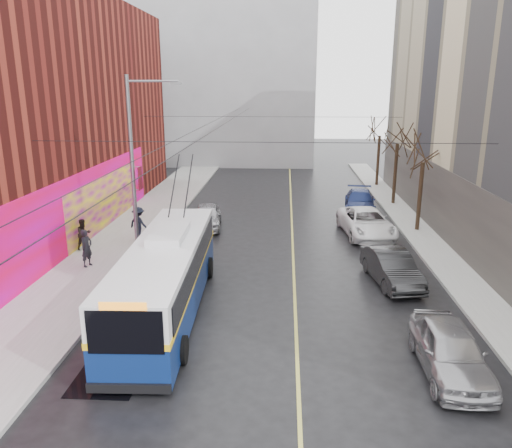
{
  "coord_description": "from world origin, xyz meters",
  "views": [
    {
      "loc": [
        1.01,
        -13.34,
        8.53
      ],
      "look_at": [
        -0.22,
        7.62,
        2.67
      ],
      "focal_mm": 35.0,
      "sensor_mm": 36.0,
      "label": 1
    }
  ],
  "objects_px": {
    "trolleybus": "(166,276)",
    "parked_car_d": "(360,201)",
    "pedestrian_c": "(139,223)",
    "streetlight_pole": "(135,165)",
    "pedestrian_b": "(84,234)",
    "tree_far": "(380,126)",
    "parked_car_b": "(392,267)",
    "pedestrian_a": "(87,248)",
    "parked_car_c": "(366,223)",
    "tree_near": "(424,149)",
    "tree_mid": "(398,133)",
    "parked_car_a": "(450,350)",
    "following_car": "(207,216)"
  },
  "relations": [
    {
      "from": "parked_car_c",
      "to": "pedestrian_c",
      "type": "bearing_deg",
      "value": -177.25
    },
    {
      "from": "tree_mid",
      "to": "parked_car_d",
      "type": "relative_size",
      "value": 1.33
    },
    {
      "from": "pedestrian_a",
      "to": "following_car",
      "type": "bearing_deg",
      "value": -10.29
    },
    {
      "from": "trolleybus",
      "to": "parked_car_a",
      "type": "bearing_deg",
      "value": -23.17
    },
    {
      "from": "parked_car_a",
      "to": "parked_car_d",
      "type": "xyz_separation_m",
      "value": [
        0.14,
        20.3,
        -0.03
      ]
    },
    {
      "from": "streetlight_pole",
      "to": "pedestrian_c",
      "type": "relative_size",
      "value": 4.79
    },
    {
      "from": "parked_car_a",
      "to": "parked_car_b",
      "type": "height_order",
      "value": "parked_car_a"
    },
    {
      "from": "tree_near",
      "to": "parked_car_a",
      "type": "relative_size",
      "value": 1.43
    },
    {
      "from": "parked_car_b",
      "to": "pedestrian_a",
      "type": "xyz_separation_m",
      "value": [
        -14.16,
        0.93,
        0.33
      ]
    },
    {
      "from": "following_car",
      "to": "parked_car_b",
      "type": "bearing_deg",
      "value": -47.08
    },
    {
      "from": "streetlight_pole",
      "to": "following_car",
      "type": "xyz_separation_m",
      "value": [
        2.38,
        6.21,
        -4.12
      ]
    },
    {
      "from": "tree_mid",
      "to": "parked_car_d",
      "type": "distance_m",
      "value": 5.72
    },
    {
      "from": "streetlight_pole",
      "to": "parked_car_b",
      "type": "height_order",
      "value": "streetlight_pole"
    },
    {
      "from": "parked_car_c",
      "to": "tree_mid",
      "type": "bearing_deg",
      "value": 61.76
    },
    {
      "from": "tree_mid",
      "to": "tree_far",
      "type": "relative_size",
      "value": 1.02
    },
    {
      "from": "trolleybus",
      "to": "pedestrian_a",
      "type": "height_order",
      "value": "trolleybus"
    },
    {
      "from": "streetlight_pole",
      "to": "following_car",
      "type": "distance_m",
      "value": 7.82
    },
    {
      "from": "parked_car_d",
      "to": "pedestrian_b",
      "type": "xyz_separation_m",
      "value": [
        -15.75,
        -9.69,
        0.24
      ]
    },
    {
      "from": "following_car",
      "to": "pedestrian_b",
      "type": "bearing_deg",
      "value": -144.16
    },
    {
      "from": "pedestrian_b",
      "to": "parked_car_d",
      "type": "bearing_deg",
      "value": -23.08
    },
    {
      "from": "parked_car_a",
      "to": "pedestrian_c",
      "type": "bearing_deg",
      "value": 137.22
    },
    {
      "from": "parked_car_d",
      "to": "streetlight_pole",
      "type": "bearing_deg",
      "value": -132.48
    },
    {
      "from": "streetlight_pole",
      "to": "tree_far",
      "type": "xyz_separation_m",
      "value": [
        15.14,
        20.0,
        0.3
      ]
    },
    {
      "from": "trolleybus",
      "to": "pedestrian_c",
      "type": "height_order",
      "value": "trolleybus"
    },
    {
      "from": "tree_far",
      "to": "pedestrian_c",
      "type": "xyz_separation_m",
      "value": [
        -16.09,
        -17.01,
        -4.05
      ]
    },
    {
      "from": "trolleybus",
      "to": "parked_car_d",
      "type": "relative_size",
      "value": 2.29
    },
    {
      "from": "parked_car_c",
      "to": "tree_far",
      "type": "bearing_deg",
      "value": 71.6
    },
    {
      "from": "streetlight_pole",
      "to": "tree_far",
      "type": "bearing_deg",
      "value": 52.88
    },
    {
      "from": "trolleybus",
      "to": "parked_car_d",
      "type": "bearing_deg",
      "value": 57.61
    },
    {
      "from": "tree_far",
      "to": "trolleybus",
      "type": "distance_m",
      "value": 28.84
    },
    {
      "from": "tree_near",
      "to": "pedestrian_b",
      "type": "bearing_deg",
      "value": -165.31
    },
    {
      "from": "following_car",
      "to": "parked_car_c",
      "type": "bearing_deg",
      "value": -12.44
    },
    {
      "from": "parked_car_c",
      "to": "tree_near",
      "type": "bearing_deg",
      "value": 10.22
    },
    {
      "from": "pedestrian_b",
      "to": "tree_far",
      "type": "bearing_deg",
      "value": -9.16
    },
    {
      "from": "streetlight_pole",
      "to": "parked_car_c",
      "type": "height_order",
      "value": "streetlight_pole"
    },
    {
      "from": "parked_car_d",
      "to": "pedestrian_a",
      "type": "height_order",
      "value": "pedestrian_a"
    },
    {
      "from": "pedestrian_c",
      "to": "tree_near",
      "type": "bearing_deg",
      "value": -143.82
    },
    {
      "from": "tree_near",
      "to": "pedestrian_c",
      "type": "relative_size",
      "value": 3.41
    },
    {
      "from": "parked_car_d",
      "to": "tree_near",
      "type": "bearing_deg",
      "value": -54.11
    },
    {
      "from": "parked_car_c",
      "to": "parked_car_d",
      "type": "relative_size",
      "value": 1.11
    },
    {
      "from": "pedestrian_c",
      "to": "tree_mid",
      "type": "bearing_deg",
      "value": -122.52
    },
    {
      "from": "following_car",
      "to": "pedestrian_b",
      "type": "height_order",
      "value": "pedestrian_b"
    },
    {
      "from": "following_car",
      "to": "pedestrian_b",
      "type": "relative_size",
      "value": 2.59
    },
    {
      "from": "pedestrian_a",
      "to": "pedestrian_b",
      "type": "bearing_deg",
      "value": 45.71
    },
    {
      "from": "parked_car_d",
      "to": "pedestrian_a",
      "type": "bearing_deg",
      "value": -133.86
    },
    {
      "from": "streetlight_pole",
      "to": "parked_car_a",
      "type": "height_order",
      "value": "streetlight_pole"
    },
    {
      "from": "pedestrian_a",
      "to": "pedestrian_c",
      "type": "relative_size",
      "value": 0.97
    },
    {
      "from": "tree_far",
      "to": "pedestrian_b",
      "type": "bearing_deg",
      "value": -134.46
    },
    {
      "from": "tree_near",
      "to": "parked_car_c",
      "type": "height_order",
      "value": "tree_near"
    },
    {
      "from": "streetlight_pole",
      "to": "parked_car_b",
      "type": "distance_m",
      "value": 12.83
    }
  ]
}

